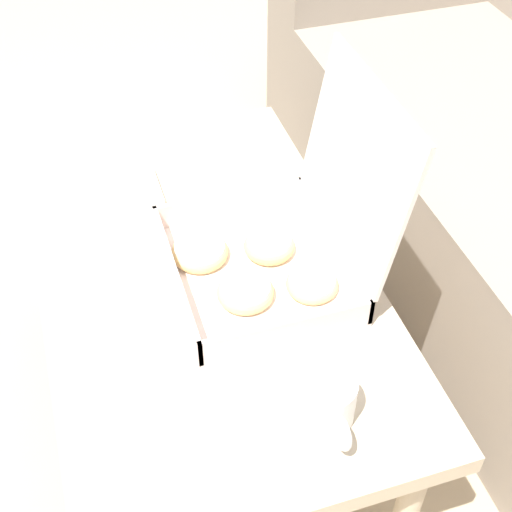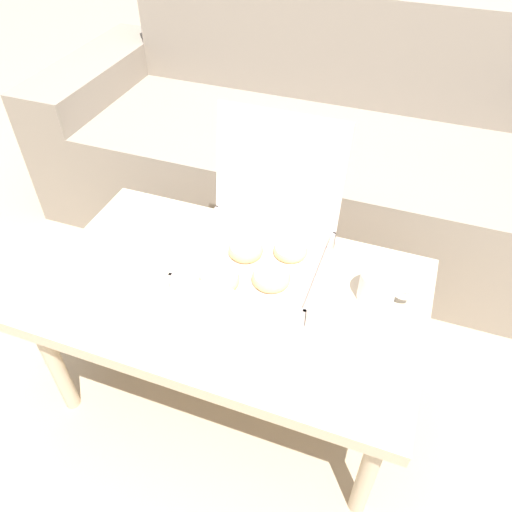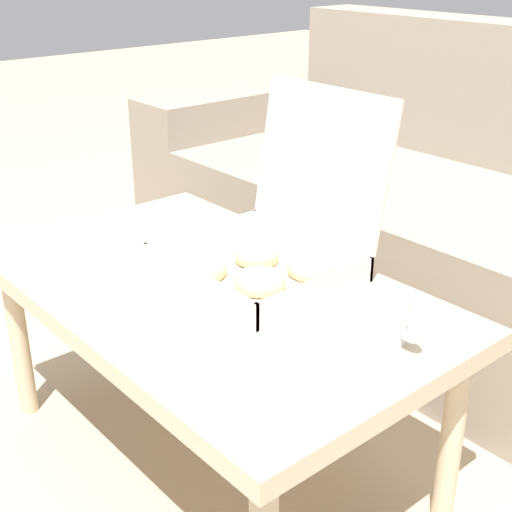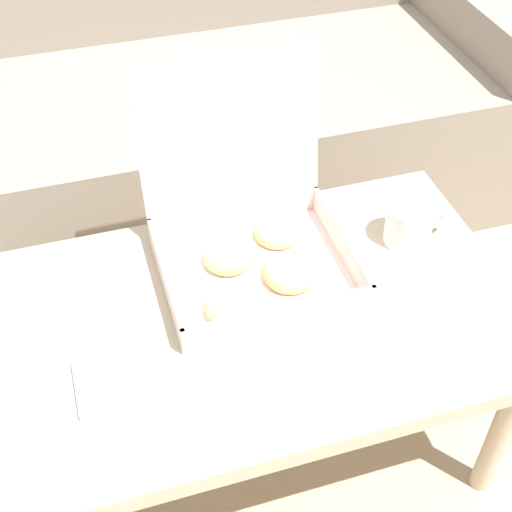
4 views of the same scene
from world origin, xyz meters
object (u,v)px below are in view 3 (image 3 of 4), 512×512
pastry_box (269,245)px  couch (472,234)px  coffee_mug (383,317)px  coffee_table (210,304)px

pastry_box → couch: bearing=92.7°
coffee_mug → couch: bearing=113.3°
coffee_table → coffee_mug: size_ratio=7.27×
couch → pastry_box: bearing=-87.3°
coffee_table → coffee_mug: 0.39m
coffee_table → coffee_mug: (0.37, 0.10, 0.09)m
couch → coffee_table: bearing=-90.0°
couch → pastry_box: (0.04, -0.82, 0.20)m
coffee_table → pastry_box: pastry_box is taller
pastry_box → coffee_mug: (0.33, -0.03, -0.02)m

